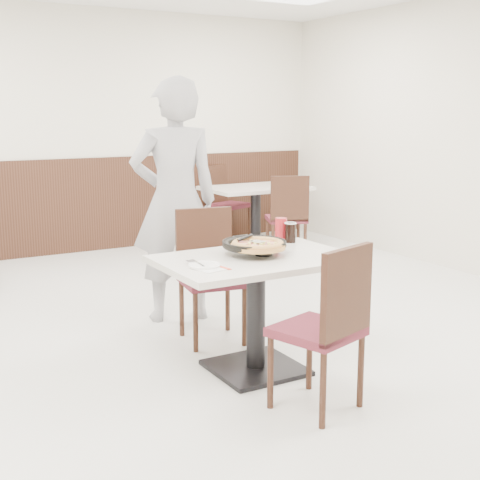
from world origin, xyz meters
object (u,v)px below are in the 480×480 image
main_table (256,314)px  pizza_pan (254,248)px  red_cup (281,229)px  bg_chair_right_far (229,203)px  cola_glass (290,233)px  chair_far (212,277)px  pizza (258,247)px  bg_table_right (256,218)px  chair_near (317,327)px  side_plate (204,265)px  bg_chair_right_near (286,217)px  diner_person (175,201)px

main_table → pizza_pan: size_ratio=3.51×
red_cup → bg_chair_right_far: 3.90m
pizza_pan → cola_glass: cola_glass is taller
pizza_pan → red_cup: (0.40, 0.30, 0.04)m
chair_far → bg_chair_right_far: bearing=-111.3°
chair_far → red_cup: (0.41, -0.27, 0.35)m
pizza → red_cup: (0.41, 0.35, 0.02)m
chair_far → bg_chair_right_far: same height
pizza → red_cup: 0.54m
pizza_pan → bg_table_right: size_ratio=0.28×
pizza → chair_near: bearing=-91.2°
side_plate → chair_far: bearing=59.5°
chair_near → red_cup: size_ratio=5.94×
bg_chair_right_near → chair_far: bearing=-111.8°
chair_far → cola_glass: chair_far is taller
cola_glass → pizza: bearing=-148.4°
side_plate → red_cup: size_ratio=1.18×
cola_glass → diner_person: 1.08m
side_plate → bg_chair_right_far: bearing=59.2°
chair_near → cola_glass: bearing=47.1°
pizza_pan → pizza: bearing=-95.2°
red_cup → diner_person: diner_person is taller
pizza → side_plate: 0.44m
pizza → diner_person: size_ratio=0.18×
diner_person → bg_chair_right_far: (1.97, 2.67, -0.48)m
main_table → side_plate: side_plate is taller
cola_glass → bg_chair_right_far: bearing=67.1°
diner_person → bg_chair_right_far: 3.35m
chair_near → pizza_pan: size_ratio=2.78×
chair_near → pizza: size_ratio=2.72×
chair_near → bg_chair_right_far: same height
red_cup → cola_glass: bearing=-78.0°
chair_near → bg_chair_right_far: (1.98, 4.56, 0.00)m
red_cup → main_table: bearing=-139.2°
side_plate → bg_chair_right_far: 4.67m
cola_glass → chair_near: bearing=-115.6°
chair_far → pizza: bearing=99.8°
pizza_pan → diner_person: (-0.01, 1.19, 0.16)m
chair_near → red_cup: (0.42, 1.00, 0.35)m
diner_person → bg_chair_right_near: (1.99, 1.40, -0.48)m
bg_chair_right_far → bg_chair_right_near: bearing=69.9°
chair_near → red_cup: bearing=50.1°
side_plate → bg_chair_right_far: (2.39, 4.01, -0.28)m
chair_near → pizza: (0.01, 0.65, 0.34)m
main_table → pizza: pizza is taller
main_table → bg_chair_right_near: 3.33m
cola_glass → bg_chair_right_near: 2.86m
pizza → bg_chair_right_far: (1.96, 3.91, -0.34)m
bg_chair_right_near → bg_chair_right_far: (-0.02, 1.27, 0.00)m
red_cup → pizza: bearing=-139.1°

